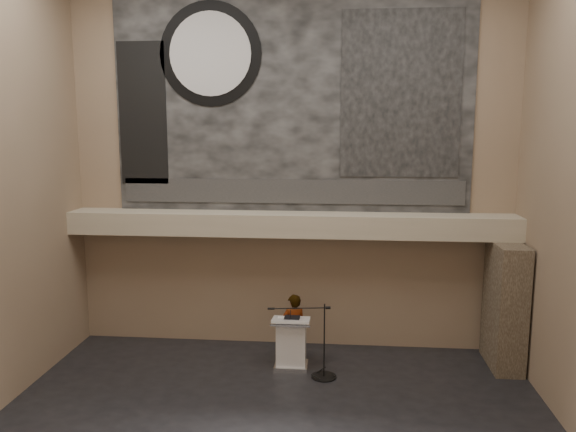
# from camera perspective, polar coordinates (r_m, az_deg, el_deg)

# --- Properties ---
(wall_back) EXTENTS (10.00, 0.02, 8.50)m
(wall_back) POSITION_cam_1_polar(r_m,az_deg,el_deg) (12.79, 0.33, 5.22)
(wall_back) COLOR #836B53
(wall_back) RESTS_ON floor
(wall_front) EXTENTS (10.00, 0.02, 8.50)m
(wall_front) POSITION_cam_1_polar(r_m,az_deg,el_deg) (4.91, -7.72, -1.30)
(wall_front) COLOR #836B53
(wall_front) RESTS_ON floor
(soffit) EXTENTS (10.00, 0.80, 0.50)m
(soffit) POSITION_cam_1_polar(r_m,az_deg,el_deg) (12.55, 0.17, -0.84)
(soffit) COLOR tan
(soffit) RESTS_ON wall_back
(sprinkler_left) EXTENTS (0.04, 0.04, 0.06)m
(sprinkler_left) POSITION_cam_1_polar(r_m,az_deg,el_deg) (12.79, -7.01, -1.99)
(sprinkler_left) COLOR #B2893D
(sprinkler_left) RESTS_ON soffit
(sprinkler_right) EXTENTS (0.04, 0.04, 0.06)m
(sprinkler_right) POSITION_cam_1_polar(r_m,az_deg,el_deg) (12.53, 8.84, -2.27)
(sprinkler_right) COLOR #B2893D
(sprinkler_right) RESTS_ON soffit
(banner) EXTENTS (8.00, 0.05, 5.00)m
(banner) POSITION_cam_1_polar(r_m,az_deg,el_deg) (12.74, 0.32, 11.73)
(banner) COLOR black
(banner) RESTS_ON wall_back
(banner_text_strip) EXTENTS (7.76, 0.02, 0.55)m
(banner_text_strip) POSITION_cam_1_polar(r_m,az_deg,el_deg) (12.77, 0.30, 2.52)
(banner_text_strip) COLOR #2A2A2A
(banner_text_strip) RESTS_ON banner
(banner_clock_rim) EXTENTS (2.30, 0.02, 2.30)m
(banner_clock_rim) POSITION_cam_1_polar(r_m,az_deg,el_deg) (13.06, -7.90, 15.99)
(banner_clock_rim) COLOR black
(banner_clock_rim) RESTS_ON banner
(banner_clock_face) EXTENTS (1.84, 0.02, 1.84)m
(banner_clock_face) POSITION_cam_1_polar(r_m,az_deg,el_deg) (13.04, -7.92, 16.00)
(banner_clock_face) COLOR silver
(banner_clock_face) RESTS_ON banner
(banner_building_print) EXTENTS (2.60, 0.02, 3.60)m
(banner_building_print) POSITION_cam_1_polar(r_m,az_deg,el_deg) (12.72, 11.39, 12.01)
(banner_building_print) COLOR black
(banner_building_print) RESTS_ON banner
(banner_brick_print) EXTENTS (1.10, 0.02, 3.20)m
(banner_brick_print) POSITION_cam_1_polar(r_m,az_deg,el_deg) (13.42, -14.55, 10.04)
(banner_brick_print) COLOR black
(banner_brick_print) RESTS_ON banner
(stone_pier) EXTENTS (0.60, 1.40, 2.70)m
(stone_pier) POSITION_cam_1_polar(r_m,az_deg,el_deg) (12.95, 21.18, -8.45)
(stone_pier) COLOR #403427
(stone_pier) RESTS_ON floor
(lectern) EXTENTS (0.79, 0.57, 1.14)m
(lectern) POSITION_cam_1_polar(r_m,az_deg,el_deg) (12.26, 0.33, -12.75)
(lectern) COLOR silver
(lectern) RESTS_ON floor
(binder) EXTENTS (0.33, 0.27, 0.04)m
(binder) POSITION_cam_1_polar(r_m,az_deg,el_deg) (12.03, 0.41, -10.32)
(binder) COLOR black
(binder) RESTS_ON lectern
(papers) EXTENTS (0.23, 0.31, 0.00)m
(papers) POSITION_cam_1_polar(r_m,az_deg,el_deg) (12.02, -0.55, -10.41)
(papers) COLOR silver
(papers) RESTS_ON lectern
(speaker_person) EXTENTS (0.65, 0.54, 1.52)m
(speaker_person) POSITION_cam_1_polar(r_m,az_deg,el_deg) (12.51, 0.57, -11.29)
(speaker_person) COLOR silver
(speaker_person) RESTS_ON floor
(mic_stand) EXTENTS (1.39, 0.52, 1.57)m
(mic_stand) POSITION_cam_1_polar(r_m,az_deg,el_deg) (11.97, 3.48, -15.02)
(mic_stand) COLOR black
(mic_stand) RESTS_ON floor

